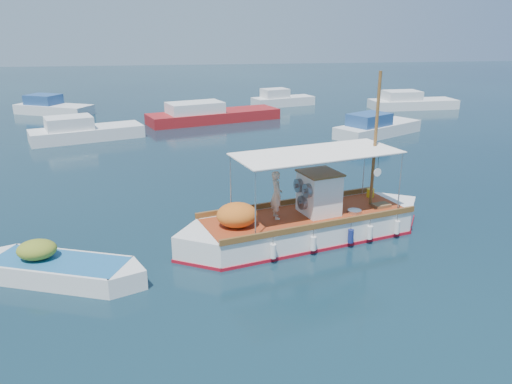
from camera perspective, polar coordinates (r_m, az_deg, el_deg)
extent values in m
plane|color=black|center=(18.46, 4.62, -4.57)|extent=(160.00, 160.00, 0.00)
cube|color=white|center=(17.88, 5.72, -4.21)|extent=(7.68, 4.24, 1.07)
cube|color=white|center=(16.53, -5.46, -6.20)|extent=(2.35, 2.35, 1.07)
cube|color=white|center=(19.83, 14.97, -2.44)|extent=(2.35, 2.35, 1.07)
cube|color=maroon|center=(18.01, 5.69, -5.16)|extent=(7.79, 4.34, 0.18)
cube|color=#983717|center=(17.69, 5.77, -2.68)|extent=(7.63, 4.05, 0.06)
cube|color=brown|center=(18.65, 3.95, -1.09)|extent=(7.17, 2.01, 0.19)
cube|color=brown|center=(16.67, 7.85, -3.70)|extent=(7.17, 2.01, 0.19)
cube|color=white|center=(17.67, 7.23, -0.17)|extent=(1.46, 1.52, 1.46)
cube|color=brown|center=(17.44, 7.33, 2.19)|extent=(1.57, 1.64, 0.06)
cylinder|color=slate|center=(17.01, 5.97, 0.17)|extent=(0.33, 0.53, 0.49)
cylinder|color=slate|center=(17.53, 4.97, 0.76)|extent=(0.33, 0.53, 0.49)
cylinder|color=slate|center=(17.44, 5.41, -1.20)|extent=(0.33, 0.53, 0.49)
cylinder|color=brown|center=(18.43, 13.47, 5.75)|extent=(0.14, 0.14, 4.86)
cylinder|color=brown|center=(18.07, 11.39, 4.38)|extent=(1.71, 0.53, 0.08)
cylinder|color=silver|center=(17.25, -2.92, 0.76)|extent=(0.05, 0.05, 2.19)
cylinder|color=silver|center=(15.37, -0.07, -1.48)|extent=(0.05, 0.05, 2.19)
cylinder|color=silver|center=(19.81, 12.25, 2.73)|extent=(0.05, 0.05, 2.19)
cylinder|color=silver|center=(18.20, 16.14, 1.00)|extent=(0.05, 0.05, 2.19)
cube|color=white|center=(17.17, 7.01, 4.44)|extent=(6.15, 3.74, 0.04)
ellipsoid|color=orange|center=(16.47, -2.19, -2.64)|extent=(1.62, 1.47, 0.82)
cube|color=gold|center=(18.66, 8.38, -0.93)|extent=(0.28, 0.23, 0.39)
cylinder|color=gold|center=(19.84, 12.94, -0.11)|extent=(0.36, 0.36, 0.33)
cube|color=brown|center=(18.91, 14.11, -1.49)|extent=(0.72, 0.59, 0.12)
cylinder|color=#B2B2B2|center=(18.08, 11.19, -2.21)|extent=(0.60, 0.60, 0.12)
cylinder|color=white|center=(17.51, 13.72, 2.20)|extent=(0.29, 0.10, 0.29)
cylinder|color=white|center=(15.91, 1.97, -6.76)|extent=(0.24, 0.24, 0.47)
cylinder|color=navy|center=(17.27, 10.77, -4.97)|extent=(0.24, 0.24, 0.47)
cylinder|color=white|center=(18.38, 15.81, -3.89)|extent=(0.24, 0.24, 0.47)
imported|color=#BFB49F|center=(17.03, 2.35, -0.33)|extent=(0.44, 0.64, 1.68)
cube|color=white|center=(16.17, -21.42, -8.57)|extent=(4.33, 2.95, 0.79)
cube|color=white|center=(17.33, -27.01, -7.51)|extent=(1.46, 1.46, 0.79)
cube|color=white|center=(15.18, -15.00, -9.68)|extent=(1.46, 1.46, 0.79)
cube|color=#206094|center=(16.01, -21.58, -7.37)|extent=(4.26, 2.78, 0.04)
ellipsoid|color=olive|center=(16.28, -23.76, -6.04)|extent=(1.42, 1.30, 0.58)
cube|color=silver|center=(34.95, -18.72, 6.20)|extent=(7.48, 4.64, 1.00)
cube|color=silver|center=(34.63, -20.61, 7.41)|extent=(3.35, 2.87, 0.80)
cube|color=maroon|center=(39.54, -4.81, 8.47)|extent=(10.66, 5.86, 1.00)
cube|color=silver|center=(38.85, -6.98, 9.56)|extent=(4.65, 3.54, 0.80)
cube|color=silver|center=(35.41, 13.74, 6.80)|extent=(6.97, 5.35, 1.00)
cube|color=navy|center=(34.45, 12.82, 8.08)|extent=(3.29, 2.99, 0.80)
cube|color=silver|center=(47.79, 17.48, 9.46)|extent=(7.77, 2.84, 1.00)
cube|color=silver|center=(47.15, 16.33, 10.56)|extent=(3.14, 2.30, 0.80)
cube|color=silver|center=(45.98, -22.07, 8.62)|extent=(6.84, 5.03, 1.00)
cube|color=navy|center=(46.49, -23.14, 9.71)|extent=(3.21, 2.93, 0.80)
cube|color=silver|center=(47.35, 3.11, 10.20)|extent=(6.09, 3.53, 1.00)
cube|color=silver|center=(46.83, 2.18, 11.23)|extent=(2.69, 2.28, 0.80)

